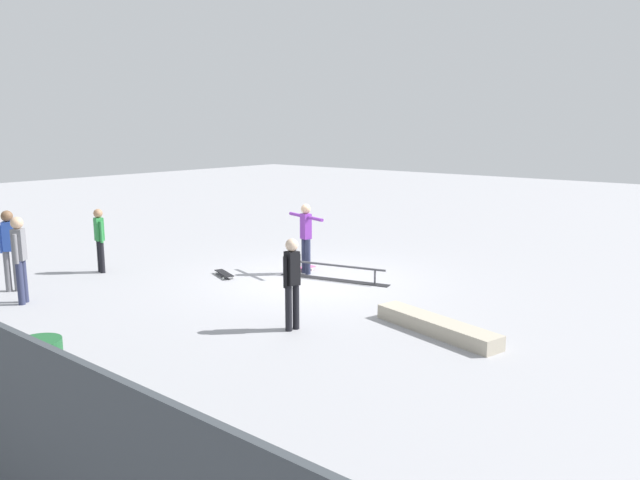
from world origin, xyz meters
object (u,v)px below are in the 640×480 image
bystander_green_shirt (99,237)px  bystander_black_shirt (292,279)px  grind_rail (334,273)px  skater_main (306,233)px  skateboard_main (300,268)px  trash_bin (41,374)px  loose_skateboard_black (224,273)px  skate_ledge (436,326)px  bystander_grey_shirt (20,255)px  bystander_blue_shirt (10,246)px

bystander_green_shirt → bystander_black_shirt: 6.36m
grind_rail → skater_main: 1.21m
grind_rail → skateboard_main: size_ratio=3.19×
trash_bin → skater_main: bearing=-74.4°
loose_skateboard_black → skate_ledge: bearing=18.0°
bystander_grey_shirt → bystander_blue_shirt: (1.08, -0.29, -0.00)m
skateboard_main → bystander_blue_shirt: 6.37m
bystander_green_shirt → loose_skateboard_black: (-2.58, -1.59, -0.79)m
skater_main → loose_skateboard_black: 2.13m
bystander_green_shirt → trash_bin: size_ratio=1.73×
skate_ledge → bystander_blue_shirt: size_ratio=1.43×
bystander_blue_shirt → bystander_black_shirt: bearing=143.9°
grind_rail → loose_skateboard_black: (2.18, 1.37, -0.09)m
skate_ledge → bystander_green_shirt: bystander_green_shirt is taller
bystander_black_shirt → trash_bin: size_ratio=1.81×
grind_rail → loose_skateboard_black: 2.58m
skate_ledge → skateboard_main: skate_ledge is taller
loose_skateboard_black → trash_bin: (-3.36, 5.99, 0.37)m
bystander_blue_shirt → skater_main: bearing=-179.3°
bystander_green_shirt → skateboard_main: bearing=-129.2°
bystander_grey_shirt → loose_skateboard_black: 4.34m
grind_rail → bystander_green_shirt: (4.77, 2.96, 0.71)m
trash_bin → loose_skateboard_black: bearing=-60.7°
skateboard_main → bystander_green_shirt: 4.83m
grind_rail → loose_skateboard_black: size_ratio=3.21×
bystander_blue_shirt → grind_rail: bearing=174.3°
bystander_grey_shirt → bystander_green_shirt: size_ratio=1.13×
loose_skateboard_black → trash_bin: 6.87m
grind_rail → skater_main: skater_main is taller
bystander_blue_shirt → loose_skateboard_black: size_ratio=2.12×
bystander_blue_shirt → bystander_green_shirt: bearing=-140.5°
bystander_black_shirt → skater_main: bearing=-132.8°
grind_rail → skateboard_main: (1.14, -0.13, -0.09)m
skater_main → bystander_blue_shirt: bystander_blue_shirt is taller
bystander_green_shirt → bystander_black_shirt: size_ratio=0.96×
bystander_blue_shirt → skate_ledge: bearing=148.8°
skater_main → skateboard_main: bearing=179.9°
bystander_green_shirt → trash_bin: (-5.94, 4.40, -0.42)m
skater_main → skateboard_main: (0.24, -0.07, -0.89)m
skate_ledge → bystander_black_shirt: (2.00, 1.42, 0.78)m
grind_rail → bystander_blue_shirt: (4.67, 5.09, 0.82)m
grind_rail → bystander_blue_shirt: bearing=33.6°
bystander_grey_shirt → loose_skateboard_black: bystander_grey_shirt is taller
bystander_black_shirt → loose_skateboard_black: 4.27m
skater_main → bystander_blue_shirt: 6.39m
skater_main → bystander_green_shirt: (3.87, 3.03, -0.10)m
bystander_black_shirt → trash_bin: (0.42, 4.18, -0.46)m
trash_bin → grind_rail: bearing=-81.0°
bystander_black_shirt → loose_skateboard_black: size_ratio=1.96×
skate_ledge → loose_skateboard_black: skate_ledge is taller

